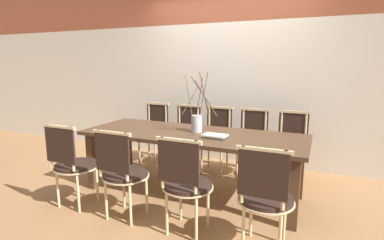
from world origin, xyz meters
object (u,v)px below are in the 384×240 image
(chair_near_center, at_px, (186,181))
(book_stack, at_px, (215,136))
(dining_table, at_px, (192,140))
(vase_centerpiece, at_px, (197,122))
(chair_far_center, at_px, (216,137))

(chair_near_center, distance_m, book_stack, 0.76)
(dining_table, height_order, vase_centerpiece, vase_centerpiece)
(vase_centerpiece, relative_size, book_stack, 2.58)
(chair_far_center, relative_size, vase_centerpiece, 1.31)
(dining_table, relative_size, vase_centerpiece, 3.65)
(dining_table, distance_m, vase_centerpiece, 0.22)
(dining_table, bearing_deg, vase_centerpiece, 61.37)
(chair_near_center, bearing_deg, vase_centerpiece, 106.43)
(book_stack, bearing_deg, chair_near_center, -91.50)
(chair_near_center, bearing_deg, book_stack, 88.50)
(chair_near_center, distance_m, vase_centerpiece, 0.98)
(chair_far_center, xyz_separation_m, book_stack, (0.30, -0.91, 0.25))
(chair_far_center, bearing_deg, dining_table, 89.30)
(dining_table, bearing_deg, chair_far_center, 89.30)
(chair_near_center, height_order, vase_centerpiece, vase_centerpiece)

